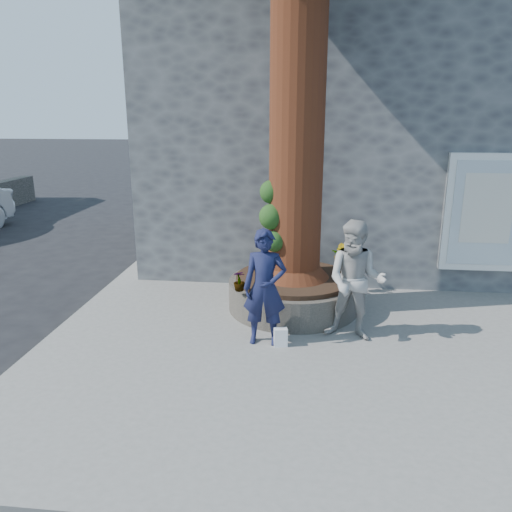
# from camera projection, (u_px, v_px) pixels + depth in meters

# --- Properties ---
(ground) EXTENTS (120.00, 120.00, 0.00)m
(ground) POSITION_uv_depth(u_px,v_px,m) (232.00, 365.00, 7.19)
(ground) COLOR black
(ground) RESTS_ON ground
(pavement) EXTENTS (9.00, 8.00, 0.12)m
(pavement) POSITION_uv_depth(u_px,v_px,m) (334.00, 336.00, 7.97)
(pavement) COLOR slate
(pavement) RESTS_ON ground
(yellow_line) EXTENTS (0.10, 30.00, 0.01)m
(yellow_line) POSITION_uv_depth(u_px,v_px,m) (64.00, 327.00, 8.46)
(yellow_line) COLOR yellow
(yellow_line) RESTS_ON ground
(stone_shop) EXTENTS (10.30, 8.30, 6.30)m
(stone_shop) POSITION_uv_depth(u_px,v_px,m) (369.00, 126.00, 12.92)
(stone_shop) COLOR #444649
(stone_shop) RESTS_ON ground
(planter) EXTENTS (2.30, 2.30, 0.60)m
(planter) POSITION_uv_depth(u_px,v_px,m) (293.00, 292.00, 8.90)
(planter) COLOR black
(planter) RESTS_ON pavement
(man) EXTENTS (0.65, 0.42, 1.77)m
(man) POSITION_uv_depth(u_px,v_px,m) (265.00, 288.00, 7.39)
(man) COLOR #141838
(man) RESTS_ON pavement
(woman) EXTENTS (1.03, 0.88, 1.86)m
(woman) POSITION_uv_depth(u_px,v_px,m) (356.00, 281.00, 7.53)
(woman) COLOR #A29F9B
(woman) RESTS_ON pavement
(shopping_bag) EXTENTS (0.22, 0.15, 0.28)m
(shopping_bag) POSITION_uv_depth(u_px,v_px,m) (281.00, 337.00, 7.47)
(shopping_bag) COLOR white
(shopping_bag) RESTS_ON pavement
(plant_a) EXTENTS (0.21, 0.17, 0.35)m
(plant_a) POSITION_uv_depth(u_px,v_px,m) (346.00, 284.00, 7.87)
(plant_a) COLOR gray
(plant_a) RESTS_ON planter
(plant_b) EXTENTS (0.25, 0.26, 0.39)m
(plant_b) POSITION_uv_depth(u_px,v_px,m) (340.00, 254.00, 9.48)
(plant_b) COLOR gray
(plant_b) RESTS_ON planter
(plant_c) EXTENTS (0.22, 0.22, 0.33)m
(plant_c) POSITION_uv_depth(u_px,v_px,m) (239.00, 281.00, 8.05)
(plant_c) COLOR gray
(plant_c) RESTS_ON planter
(plant_d) EXTENTS (0.40, 0.39, 0.33)m
(plant_d) POSITION_uv_depth(u_px,v_px,m) (340.00, 255.00, 9.49)
(plant_d) COLOR gray
(plant_d) RESTS_ON planter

